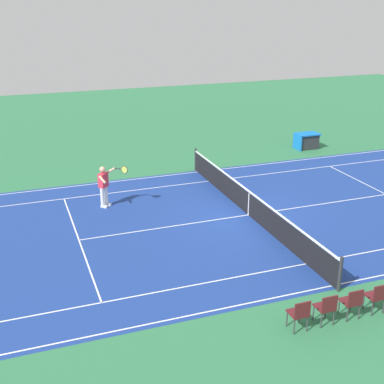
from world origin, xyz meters
TOP-DOWN VIEW (x-y plane):
  - ground_plane at (0.00, 0.00)m, footprint 60.00×60.00m
  - court_slab at (0.00, 0.00)m, footprint 24.20×11.40m
  - court_line_markings at (0.00, 0.00)m, footprint 23.85×11.05m
  - tennis_net at (0.00, 0.00)m, footprint 0.10×11.70m
  - tennis_player_near at (4.95, -2.73)m, footprint 1.12×0.74m
  - tennis_ball at (-0.23, 1.94)m, footprint 0.07×0.07m
  - spectator_chair_2 at (-0.27, 7.03)m, footprint 0.44×0.44m
  - spectator_chair_3 at (0.50, 7.03)m, footprint 0.44×0.44m
  - spectator_chair_4 at (1.26, 7.03)m, footprint 0.44×0.44m
  - spectator_chair_5 at (2.03, 7.03)m, footprint 0.44×0.44m
  - equipment_cart_tarped at (-7.00, -7.28)m, footprint 1.25×0.84m

SIDE VIEW (x-z plane):
  - ground_plane at x=0.00m, z-range 0.00..0.00m
  - court_slab at x=0.00m, z-range 0.00..0.00m
  - court_line_markings at x=0.00m, z-range 0.00..0.01m
  - tennis_ball at x=-0.23m, z-range 0.00..0.07m
  - equipment_cart_tarped at x=-7.00m, z-range 0.01..0.86m
  - tennis_net at x=0.00m, z-range -0.05..1.03m
  - spectator_chair_2 at x=-0.27m, z-range 0.08..0.96m
  - spectator_chair_3 at x=0.50m, z-range 0.08..0.96m
  - spectator_chair_4 at x=1.26m, z-range 0.08..0.96m
  - spectator_chair_5 at x=2.03m, z-range 0.08..0.96m
  - tennis_player_near at x=4.95m, z-range 0.08..1.78m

